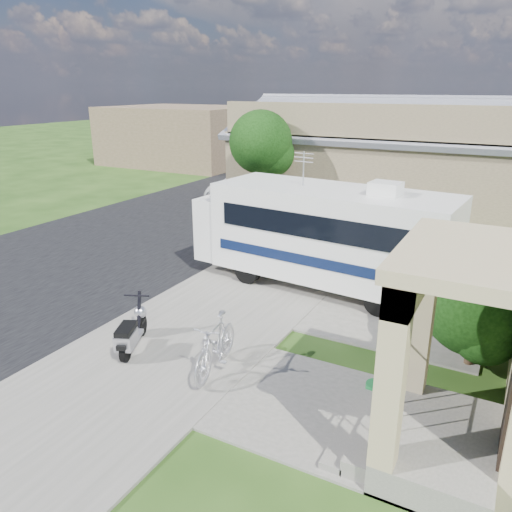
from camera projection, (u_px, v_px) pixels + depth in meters
The scene contains 18 objects.
ground at pixel (222, 349), 10.78m from camera, with size 120.00×120.00×0.00m, color #1D3B10.
street_slab at pixel (198, 212), 22.47m from camera, with size 9.00×80.00×0.02m, color black.
sidewalk_slab at pixel (335, 230), 19.55m from camera, with size 4.00×80.00×0.06m, color #636259.
driveway_slab at pixel (353, 290), 13.85m from camera, with size 7.00×6.00×0.05m, color #636259.
walk_slab at pixel (338, 415), 8.59m from camera, with size 4.00×3.00×0.05m, color #636259.
warehouse at pixel (391, 168), 21.77m from camera, with size 12.50×8.40×5.04m.
distant_bldg_far at pixel (183, 135), 36.09m from camera, with size 10.00×8.00×4.00m, color brown.
distant_bldg_near at pixel (280, 130), 45.31m from camera, with size 8.00×7.00×3.20m, color brown.
street_tree_a at pixel (264, 145), 18.93m from camera, with size 2.44×2.40×4.58m.
street_tree_b at pixel (348, 124), 27.21m from camera, with size 2.44×2.40×4.73m.
street_tree_c at pixel (389, 120), 34.79m from camera, with size 2.44×2.40×4.42m.
motorhome at pixel (322, 232), 13.67m from camera, with size 7.38×2.86×3.70m.
shrub at pixel (482, 297), 9.72m from camera, with size 2.38×2.27×2.92m.
scooter at pixel (131, 332), 10.51m from camera, with size 0.90×1.54×1.06m.
bicycle at pixel (216, 347), 9.72m from camera, with size 0.53×1.89×1.13m, color #B9B8C0.
pickup_truck at pixel (252, 187), 23.97m from camera, with size 2.63×5.69×1.58m, color white.
van at pixel (309, 166), 29.76m from camera, with size 2.32×5.72×1.66m, color white.
garden_hose at pixel (376, 389), 9.20m from camera, with size 0.40×0.40×0.18m, color #166F31.
Camera 1 is at (5.19, -8.05, 5.40)m, focal length 35.00 mm.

